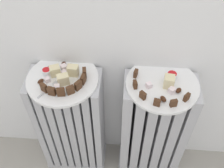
{
  "coord_description": "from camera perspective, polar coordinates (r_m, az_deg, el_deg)",
  "views": [
    {
      "loc": [
        0.05,
        -0.44,
        1.48
      ],
      "look_at": [
        0.0,
        0.28,
        0.66
      ],
      "focal_mm": 43.07,
      "sensor_mm": 36.0,
      "label": 1
    }
  ],
  "objects": [
    {
      "name": "radiator_left",
      "position": [
        1.38,
        -8.49,
        -8.71
      ],
      "size": [
        0.32,
        0.17,
        0.67
      ],
      "color": "#B2B2B7",
      "rests_on": "ground_plane"
    },
    {
      "name": "radiator_right",
      "position": [
        1.36,
        8.62,
        -9.78
      ],
      "size": [
        0.32,
        0.17,
        0.67
      ],
      "color": "#B2B2B7",
      "rests_on": "ground_plane"
    },
    {
      "name": "plate_left",
      "position": [
        1.11,
        -10.46,
        1.07
      ],
      "size": [
        0.29,
        0.29,
        0.01
      ],
      "primitive_type": "cylinder",
      "color": "white",
      "rests_on": "radiator_left"
    },
    {
      "name": "plate_right",
      "position": [
        1.09,
        10.65,
        -0.11
      ],
      "size": [
        0.29,
        0.29,
        0.01
      ],
      "primitive_type": "cylinder",
      "color": "white",
      "rests_on": "radiator_right"
    },
    {
      "name": "dark_cake_slice_left_0",
      "position": [
        1.06,
        -14.25,
        -0.78
      ],
      "size": [
        0.03,
        0.03,
        0.04
      ],
      "primitive_type": "cube",
      "rotation": [
        0.0,
        0.0,
        -0.63
      ],
      "color": "#472B19",
      "rests_on": "plate_left"
    },
    {
      "name": "dark_cake_slice_left_1",
      "position": [
        1.04,
        -12.72,
        -1.51
      ],
      "size": [
        0.03,
        0.02,
        0.04
      ],
      "primitive_type": "cube",
      "rotation": [
        0.0,
        0.0,
        -0.23
      ],
      "color": "#472B19",
      "rests_on": "plate_left"
    },
    {
      "name": "dark_cake_slice_left_2",
      "position": [
        1.03,
        -10.8,
        -1.69
      ],
      "size": [
        0.03,
        0.02,
        0.04
      ],
      "primitive_type": "cube",
      "rotation": [
        0.0,
        0.0,
        0.17
      ],
      "color": "#472B19",
      "rests_on": "plate_left"
    },
    {
      "name": "dark_cake_slice_left_3",
      "position": [
        1.03,
        -8.84,
        -1.26
      ],
      "size": [
        0.03,
        0.03,
        0.04
      ],
      "primitive_type": "cube",
      "rotation": [
        0.0,
        0.0,
        0.57
      ],
      "color": "#472B19",
      "rests_on": "plate_left"
    },
    {
      "name": "dark_cake_slice_left_4",
      "position": [
        1.04,
        -7.2,
        -0.3
      ],
      "size": [
        0.03,
        0.03,
        0.04
      ],
      "primitive_type": "cube",
      "rotation": [
        0.0,
        0.0,
        0.96
      ],
      "color": "#472B19",
      "rests_on": "plate_left"
    },
    {
      "name": "dark_cake_slice_left_5",
      "position": [
        1.06,
        -6.16,
        1.0
      ],
      "size": [
        0.02,
        0.03,
        0.04
      ],
      "primitive_type": "cube",
      "rotation": [
        0.0,
        0.0,
        1.36
      ],
      "color": "#472B19",
      "rests_on": "plate_left"
    },
    {
      "name": "dark_cake_slice_left_6",
      "position": [
        1.09,
        -5.86,
        2.39
      ],
      "size": [
        0.02,
        0.03,
        0.04
      ],
      "primitive_type": "cube",
      "rotation": [
        0.0,
        0.0,
        1.76
      ],
      "color": "#472B19",
      "rests_on": "plate_left"
    },
    {
      "name": "marble_cake_slice_left_0",
      "position": [
        1.11,
        -11.99,
        2.74
      ],
      "size": [
        0.05,
        0.05,
        0.04
      ],
      "primitive_type": "cube",
      "rotation": [
        0.0,
        0.0,
        0.38
      ],
      "color": "beige",
      "rests_on": "plate_left"
    },
    {
      "name": "marble_cake_slice_left_1",
      "position": [
        1.07,
        -10.35,
        0.94
      ],
      "size": [
        0.05,
        0.05,
        0.04
      ],
      "primitive_type": "cube",
      "rotation": [
        0.0,
        0.0,
        0.38
      ],
      "color": "beige",
      "rests_on": "plate_left"
    },
    {
      "name": "marble_cake_slice_left_2",
      "position": [
        1.09,
        -8.28,
        2.84
      ],
      "size": [
        0.04,
        0.03,
        0.05
      ],
      "primitive_type": "cube",
      "rotation": [
        0.0,
        0.0,
        -0.04
      ],
      "color": "beige",
      "rests_on": "plate_left"
    },
    {
      "name": "turkish_delight_left_0",
      "position": [
        1.11,
        -10.11,
        2.31
      ],
      "size": [
        0.03,
        0.03,
        0.02
      ],
      "primitive_type": "cube",
      "rotation": [
        0.0,
        0.0,
        1.1
      ],
      "color": "white",
      "rests_on": "plate_left"
    },
    {
      "name": "turkish_delight_left_1",
      "position": [
        1.1,
        -13.57,
        0.88
      ],
      "size": [
        0.03,
        0.03,
        0.02
      ],
      "primitive_type": "cube",
      "rotation": [
        0.0,
        0.0,
        0.58
      ],
      "color": "white",
      "rests_on": "plate_left"
    },
    {
      "name": "turkish_delight_left_2",
      "position": [
        1.06,
        -11.6,
        -0.72
      ],
      "size": [
        0.03,
        0.03,
        0.02
      ],
      "primitive_type": "cube",
      "rotation": [
        0.0,
        0.0,
        0.2
      ],
      "color": "white",
      "rests_on": "plate_left"
    },
    {
      "name": "turkish_delight_left_3",
      "position": [
        1.13,
        -10.21,
        3.51
      ],
      "size": [
        0.03,
        0.03,
        0.02
      ],
      "primitive_type": "cube",
      "rotation": [
        0.0,
        0.0,
        0.58
      ],
      "color": "white",
      "rests_on": "plate_left"
    },
    {
      "name": "medjool_date_left_0",
      "position": [
        1.1,
        -14.91,
        0.57
      ],
      "size": [
        0.03,
        0.03,
        0.02
      ],
      "primitive_type": "ellipsoid",
      "rotation": [
        0.0,
        0.0,
        0.91
      ],
      "color": "#3D1E0F",
      "rests_on": "plate_left"
    },
    {
      "name": "medjool_date_left_1",
      "position": [
        1.14,
        -8.82,
        3.82
      ],
      "size": [
        0.02,
        0.03,
        0.01
      ],
      "primitive_type": "ellipsoid",
      "rotation": [
        0.0,
        0.0,
        1.49
      ],
      "color": "#3D1E0F",
      "rests_on": "plate_left"
    },
    {
      "name": "medjool_date_left_2",
      "position": [
        1.15,
        -13.03,
        3.51
      ],
      "size": [
        0.03,
        0.03,
        0.02
      ],
      "primitive_type": "ellipsoid",
      "rotation": [
        0.0,
        0.0,
        0.89
      ],
      "color": "#3D1E0F",
      "rests_on": "plate_left"
    },
    {
      "name": "medjool_date_left_3",
      "position": [
        1.15,
        -10.23,
        4.24
      ],
      "size": [
        0.02,
        0.02,
        0.02
      ],
      "primitive_type": "ellipsoid",
      "rotation": [
        0.0,
        0.0,
        1.45
      ],
      "color": "#3D1E0F",
      "rests_on": "plate_left"
    },
    {
      "name": "jam_bowl_left",
      "position": [
        1.13,
        -13.73,
        2.6
      ],
      "size": [
        0.04,
        0.04,
        0.02
      ],
      "color": "white",
      "rests_on": "plate_left"
    },
    {
      "name": "dark_cake_slice_right_0",
      "position": [
        1.09,
        5.05,
        2.26
      ],
      "size": [
        0.02,
        0.03,
        0.03
      ],
      "primitive_type": "cube",
      "rotation": [
        0.0,
        0.0,
        -1.86
      ],
      "color": "#472B19",
      "rests_on": "plate_right"
    },
    {
      "name": "dark_cake_slice_right_1",
      "position": [
        1.04,
        4.93,
        -0.11
      ],
      "size": [
        0.02,
        0.03,
        0.03
      ],
      "primitive_type": "cube",
      "rotation": [
        0.0,
        0.0,
        -1.32
      ],
      "color": "#472B19",
      "rests_on": "plate_right"
    },
    {
      "name": "dark_cake_slice_right_2",
      "position": [
        1.01,
        6.55,
        -2.41
      ],
      "size": [
        0.03,
        0.03,
        0.03
      ],
      "primitive_type": "cube",
      "rotation": [
        0.0,
        0.0,
        -0.79
      ],
      "color": "#472B19",
      "rests_on": "plate_right"
    },
    {
      "name": "dark_cake_slice_right_3",
      "position": [
        1.0,
        9.54,
        -3.88
      ],
      "size": [
        0.03,
        0.02,
        0.03
      ],
      "primitive_type": "cube",
      "rotation": [
        0.0,
        0.0,
        -0.25
      ],
      "color": "#472B19",
      "rests_on": "plate_right"
    },
    {
      "name": "dark_cake_slice_right_4",
      "position": [
        1.01,
        12.94,
        -3.99
      ],
      "size": [
        0.03,
        0.02,
        0.03
      ],
      "primitive_type": "cube",
      "rotation": [
        0.0,
        0.0,
        0.29
      ],
      "color": "#472B19",
      "rests_on": "plate_right"
    },
    {
      "name": "dark_cake_slice_right_5",
      "position": [
        1.04,
        15.58,
        -2.72
      ],
      "size": [
        0.03,
        0.03,
        0.03
      ],
      "primitive_type": "cube",
      "rotation": [
        0.0,
        0.0,
        0.83
      ],
      "color": "#472B19",
      "rests_on": "plate_right"
    },
    {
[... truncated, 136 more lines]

